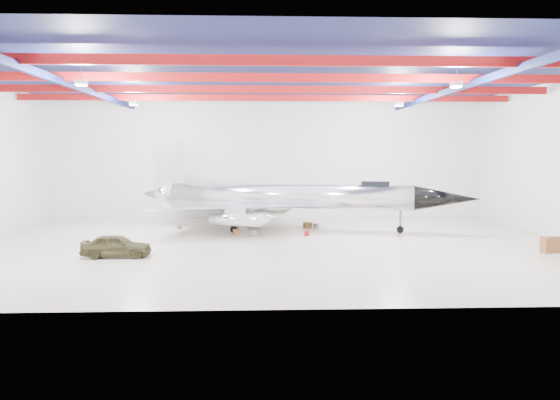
{
  "coord_description": "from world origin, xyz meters",
  "views": [
    {
      "loc": [
        -0.68,
        -35.46,
        6.03
      ],
      "look_at": [
        0.78,
        2.0,
        2.75
      ],
      "focal_mm": 35.0,
      "sensor_mm": 36.0,
      "label": 1
    }
  ],
  "objects": [
    {
      "name": "crate_ply",
      "position": [
        -2.3,
        4.38,
        0.19
      ],
      "size": [
        0.61,
        0.53,
        0.37
      ],
      "primitive_type": "cube",
      "rotation": [
        0.0,
        0.0,
        0.22
      ],
      "color": "olive",
      "rests_on": "floor"
    },
    {
      "name": "spares_box",
      "position": [
        3.84,
        7.43,
        0.2
      ],
      "size": [
        0.6,
        0.6,
        0.41
      ],
      "primitive_type": "cylinder",
      "rotation": [
        0.0,
        0.0,
        0.41
      ],
      "color": "#59595B",
      "rests_on": "floor"
    },
    {
      "name": "oil_barrel",
      "position": [
        -2.57,
        6.96,
        0.17
      ],
      "size": [
        0.59,
        0.52,
        0.35
      ],
      "primitive_type": "cube",
      "rotation": [
        0.0,
        0.0,
        -0.27
      ],
      "color": "olive",
      "rests_on": "floor"
    },
    {
      "name": "jet_aircraft",
      "position": [
        1.6,
        6.7,
        2.37
      ],
      "size": [
        26.14,
        18.27,
        7.23
      ],
      "rotation": [
        0.0,
        0.0,
        -0.24
      ],
      "color": "silver",
      "rests_on": "floor"
    },
    {
      "name": "crate_small",
      "position": [
        -6.99,
        7.66,
        0.11
      ],
      "size": [
        0.33,
        0.26,
        0.23
      ],
      "primitive_type": "cube",
      "rotation": [
        0.0,
        0.0,
        -0.01
      ],
      "color": "#59595B",
      "rests_on": "floor"
    },
    {
      "name": "jeep",
      "position": [
        -8.88,
        -4.13,
        0.67
      ],
      "size": [
        3.97,
        1.68,
        1.34
      ],
      "primitive_type": "imported",
      "rotation": [
        0.0,
        0.0,
        1.6
      ],
      "color": "#38341C",
      "rests_on": "floor"
    },
    {
      "name": "ceiling_structure",
      "position": [
        0.0,
        0.0,
        10.32
      ],
      "size": [
        39.5,
        29.5,
        1.08
      ],
      "color": "maroon",
      "rests_on": "ceiling"
    },
    {
      "name": "ceiling",
      "position": [
        0.0,
        0.0,
        11.0
      ],
      "size": [
        40.0,
        40.0,
        0.0
      ],
      "primitive_type": "plane",
      "rotation": [
        3.14,
        0.0,
        0.0
      ],
      "color": "#0A0F38",
      "rests_on": "wall_back"
    },
    {
      "name": "engine_drum",
      "position": [
        -1.07,
        3.23,
        0.24
      ],
      "size": [
        0.6,
        0.6,
        0.48
      ],
      "primitive_type": "cylinder",
      "rotation": [
        0.0,
        0.0,
        0.12
      ],
      "color": "#59595B",
      "rests_on": "floor"
    },
    {
      "name": "tool_chest",
      "position": [
        2.8,
        3.57,
        0.17
      ],
      "size": [
        0.46,
        0.46,
        0.33
      ],
      "primitive_type": "cylinder",
      "rotation": [
        0.0,
        0.0,
        0.29
      ],
      "color": "maroon",
      "rests_on": "floor"
    },
    {
      "name": "desk",
      "position": [
        16.82,
        -3.72,
        0.49
      ],
      "size": [
        1.17,
        0.8,
        0.98
      ],
      "primitive_type": "cube",
      "rotation": [
        0.0,
        0.0,
        0.27
      ],
      "color": "brown",
      "rests_on": "floor"
    },
    {
      "name": "toolbox_red",
      "position": [
        -0.8,
        9.23,
        0.16
      ],
      "size": [
        0.52,
        0.45,
        0.33
      ],
      "primitive_type": "cube",
      "rotation": [
        0.0,
        0.0,
        -0.16
      ],
      "color": "maroon",
      "rests_on": "floor"
    },
    {
      "name": "wall_back",
      "position": [
        0.0,
        15.0,
        5.5
      ],
      "size": [
        40.0,
        0.0,
        40.0
      ],
      "primitive_type": "plane",
      "rotation": [
        1.57,
        0.0,
        0.0
      ],
      "color": "silver",
      "rests_on": "floor"
    },
    {
      "name": "floor",
      "position": [
        0.0,
        0.0,
        0.0
      ],
      "size": [
        40.0,
        40.0,
        0.0
      ],
      "primitive_type": "plane",
      "color": "beige",
      "rests_on": "ground"
    },
    {
      "name": "parts_bin",
      "position": [
        3.22,
        7.77,
        0.22
      ],
      "size": [
        0.74,
        0.64,
        0.44
      ],
      "primitive_type": "cube",
      "rotation": [
        0.0,
        0.0,
        0.25
      ],
      "color": "olive",
      "rests_on": "floor"
    }
  ]
}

